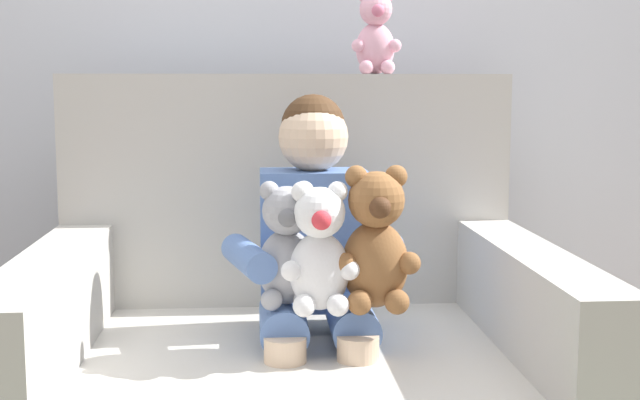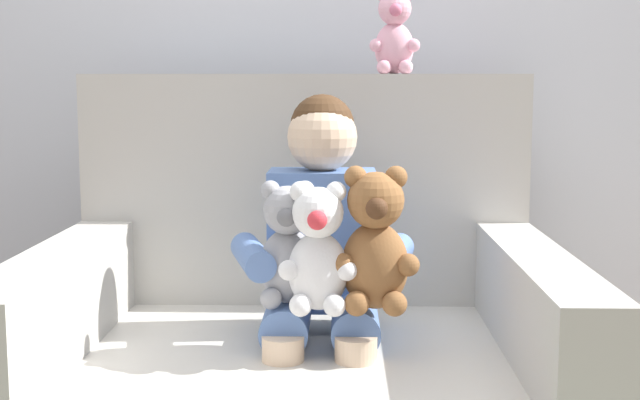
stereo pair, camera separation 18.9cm
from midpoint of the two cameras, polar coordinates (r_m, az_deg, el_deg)
The scene contains 7 objects.
back_wall at distance 2.73m, azimuth 1.31°, elevation 12.37°, with size 6.00×0.10×2.60m, color silver.
armchair at distance 2.11m, azimuth 1.18°, elevation -12.89°, with size 1.21×1.04×1.10m.
seated_child at distance 2.05m, azimuth 2.74°, elevation -3.32°, with size 0.45×0.39×0.82m.
plush_brown at distance 1.89m, azimuth 6.55°, elevation -2.91°, with size 0.19×0.15×0.32m.
plush_grey at distance 1.93m, azimuth 0.67°, elevation -3.17°, with size 0.17×0.14×0.28m.
plush_white at distance 1.87m, azimuth 2.76°, elevation -3.45°, with size 0.17×0.14×0.29m.
plush_pink_on_backrest at distance 2.38m, azimuth 7.27°, elevation 10.82°, with size 0.14×0.11×0.23m.
Camera 2 is at (0.10, -1.92, 1.07)m, focal length 48.33 mm.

